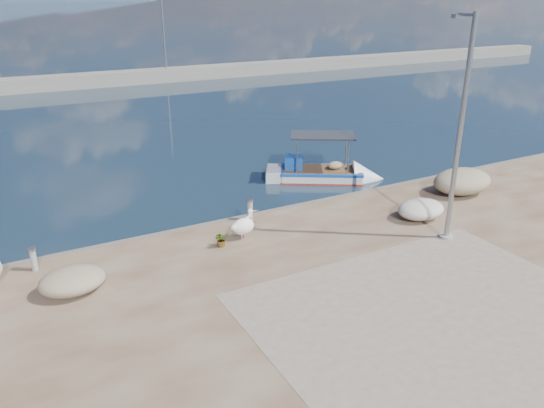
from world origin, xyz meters
The scene contains 12 objects.
ground centered at (0.00, 0.00, 0.00)m, with size 1400.00×1400.00×0.00m, color #162635.
quay_patch centered at (1.00, -3.00, 0.50)m, with size 9.00×7.00×0.01m, color gray.
breakwater centered at (0.00, 40.00, 0.60)m, with size 120.00×2.20×7.50m.
boat_right centered at (4.97, 8.32, 0.19)m, with size 5.24×4.08×2.46m.
pelican centered at (-1.31, 3.31, 0.97)m, with size 1.03×0.56×0.99m.
lamp_post centered at (4.56, 0.24, 3.80)m, with size 0.44×0.96×7.00m.
bollard_near centered at (-0.44, 4.60, 0.93)m, with size 0.26×0.26×0.78m.
bollard_far centered at (-7.55, 4.28, 0.89)m, with size 0.24×0.24×0.72m.
potted_plant centered at (-2.17, 3.15, 0.76)m, with size 0.46×0.40×0.51m, color #33722D.
net_pile_c centered at (8.19, 3.00, 1.00)m, with size 2.54×1.81×1.00m, color tan.
net_pile_d centered at (4.96, 1.85, 0.83)m, with size 1.79×1.34×0.67m, color silver.
net_pile_b centered at (-6.77, 2.49, 0.84)m, with size 1.75×1.36×0.68m, color tan.
Camera 1 is at (-7.98, -10.91, 7.97)m, focal length 35.00 mm.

